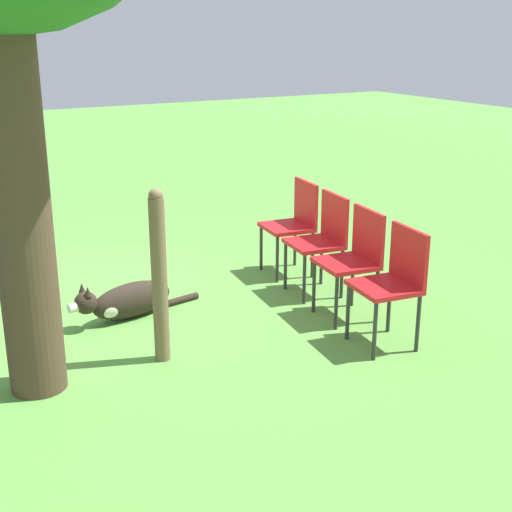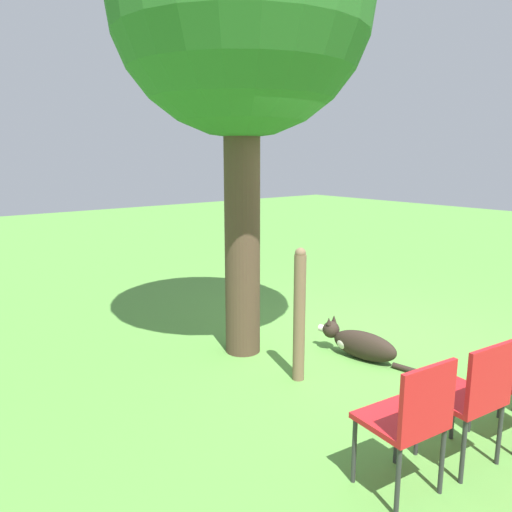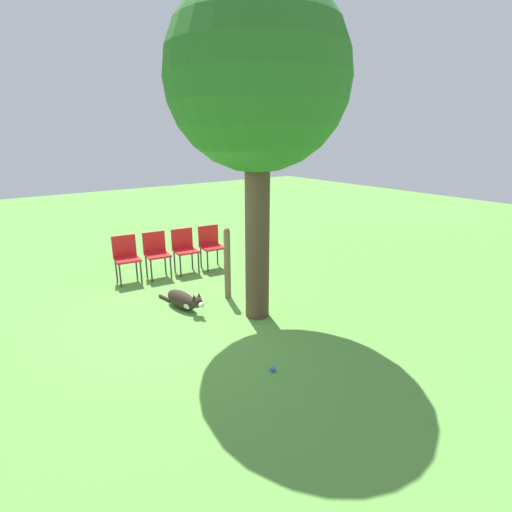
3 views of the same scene
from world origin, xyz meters
name	(u,v)px [view 3 (image 3 of 3)]	position (x,y,z in m)	size (l,w,h in m)	color
ground_plane	(193,317)	(0.00, 0.00, 0.00)	(30.00, 30.00, 0.00)	#56933D
oak_tree	(257,81)	(0.52, 0.84, 3.38)	(2.47, 2.47, 4.67)	#4C3828
dog	(184,300)	(-0.36, 0.03, 0.15)	(1.17, 0.34, 0.37)	#2D231C
fence_post	(227,263)	(-0.34, 0.86, 0.63)	(0.11, 0.11, 1.24)	brown
red_chair_0	(126,255)	(-2.15, -0.25, 0.52)	(0.47, 0.49, 0.88)	red
red_chair_1	(156,251)	(-2.07, 0.32, 0.52)	(0.47, 0.49, 0.88)	red
red_chair_2	(184,247)	(-2.00, 0.89, 0.52)	(0.47, 0.49, 0.88)	red
red_chair_3	(211,243)	(-1.92, 1.45, 0.52)	(0.47, 0.49, 0.88)	red
tennis_ball	(273,369)	(1.87, 0.07, 0.03)	(0.07, 0.07, 0.07)	blue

